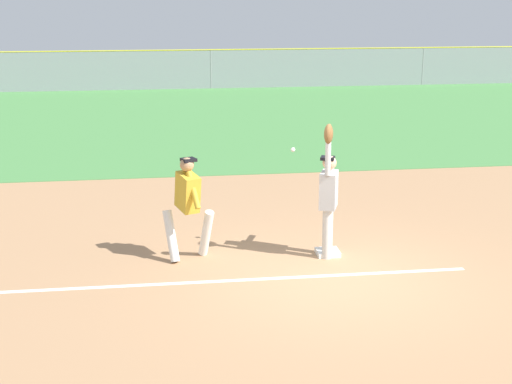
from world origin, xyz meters
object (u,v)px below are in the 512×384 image
at_px(parked_car_tan, 62,69).
at_px(fielder, 328,192).
at_px(parked_car_blue, 390,65).
at_px(baseball, 293,150).
at_px(parked_car_green, 295,67).
at_px(first_base, 328,252).
at_px(runner, 188,201).
at_px(parked_car_red, 183,67).

bearing_deg(parked_car_tan, fielder, -70.63).
distance_m(parked_car_tan, parked_car_blue, 16.81).
bearing_deg(baseball, parked_car_green, 78.87).
relative_size(fielder, parked_car_blue, 0.51).
xyz_separation_m(baseball, parked_car_green, (4.95, 25.16, -1.09)).
height_order(fielder, parked_car_green, fielder).
bearing_deg(parked_car_green, parked_car_tan, 173.84).
bearing_deg(parked_car_blue, parked_car_tan, 178.04).
relative_size(parked_car_green, parked_car_blue, 1.02).
distance_m(first_base, parked_car_blue, 27.39).
height_order(baseball, parked_car_tan, baseball).
height_order(runner, parked_car_tan, runner).
xyz_separation_m(parked_car_tan, parked_car_green, (11.69, -0.47, 0.00)).
distance_m(parked_car_tan, parked_car_red, 6.00).
height_order(first_base, fielder, fielder).
bearing_deg(first_base, parked_car_red, 92.87).
distance_m(runner, parked_car_blue, 28.16).
xyz_separation_m(first_base, parked_car_blue, (9.51, 25.68, 0.63)).
distance_m(fielder, parked_car_blue, 27.48).
bearing_deg(parked_car_tan, first_base, -70.51).
bearing_deg(parked_car_tan, baseball, -71.52).
xyz_separation_m(fielder, parked_car_red, (-1.26, 25.96, -0.45)).
bearing_deg(runner, first_base, -25.07).
distance_m(first_base, runner, 2.51).
bearing_deg(parked_car_blue, parked_car_red, 177.79).
xyz_separation_m(first_base, parked_car_green, (4.39, 25.44, 0.63)).
height_order(parked_car_red, parked_car_blue, same).
distance_m(parked_car_red, parked_car_green, 5.70).
xyz_separation_m(runner, parked_car_green, (6.71, 25.32, -0.32)).
relative_size(first_base, parked_car_green, 0.08).
bearing_deg(parked_car_blue, first_base, -111.49).
relative_size(fielder, runner, 1.33).
xyz_separation_m(parked_car_tan, parked_car_blue, (16.81, -0.23, 0.00)).
distance_m(runner, parked_car_tan, 26.26).
distance_m(fielder, runner, 2.30).
bearing_deg(parked_car_red, fielder, -93.21).
relative_size(first_base, fielder, 0.17).
relative_size(first_base, parked_car_blue, 0.09).
distance_m(baseball, parked_car_green, 25.66).
bearing_deg(fielder, parked_car_green, -78.93).
relative_size(fielder, parked_car_green, 0.50).
xyz_separation_m(parked_car_green, parked_car_blue, (5.13, 0.24, 0.00)).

